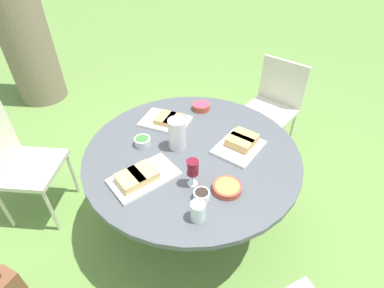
{
  "coord_description": "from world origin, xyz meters",
  "views": [
    {
      "loc": [
        -1.35,
        -0.65,
        1.98
      ],
      "look_at": [
        0.0,
        0.0,
        0.77
      ],
      "focal_mm": 28.0,
      "sensor_mm": 36.0,
      "label": 1
    }
  ],
  "objects_px": {
    "water_pitcher": "(177,134)",
    "wine_glass": "(193,168)",
    "dining_table": "(192,161)",
    "chair_far_back": "(274,101)",
    "chair_near_left": "(16,160)"
  },
  "relations": [
    {
      "from": "chair_near_left",
      "to": "water_pitcher",
      "type": "height_order",
      "value": "water_pitcher"
    },
    {
      "from": "water_pitcher",
      "to": "wine_glass",
      "type": "xyz_separation_m",
      "value": [
        -0.26,
        -0.24,
        0.02
      ]
    },
    {
      "from": "chair_near_left",
      "to": "wine_glass",
      "type": "bearing_deg",
      "value": -82.0
    },
    {
      "from": "chair_far_back",
      "to": "water_pitcher",
      "type": "height_order",
      "value": "water_pitcher"
    },
    {
      "from": "dining_table",
      "to": "chair_far_back",
      "type": "xyz_separation_m",
      "value": [
        1.18,
        -0.29,
        -0.09
      ]
    },
    {
      "from": "chair_near_left",
      "to": "chair_far_back",
      "type": "xyz_separation_m",
      "value": [
        1.63,
        -1.49,
        0.0
      ]
    },
    {
      "from": "wine_glass",
      "to": "water_pitcher",
      "type": "bearing_deg",
      "value": 41.91
    },
    {
      "from": "water_pitcher",
      "to": "chair_far_back",
      "type": "bearing_deg",
      "value": -18.74
    },
    {
      "from": "water_pitcher",
      "to": "wine_glass",
      "type": "bearing_deg",
      "value": -138.09
    },
    {
      "from": "dining_table",
      "to": "water_pitcher",
      "type": "xyz_separation_m",
      "value": [
        0.0,
        0.11,
        0.2
      ]
    },
    {
      "from": "dining_table",
      "to": "chair_near_left",
      "type": "xyz_separation_m",
      "value": [
        -0.45,
        1.2,
        -0.09
      ]
    },
    {
      "from": "dining_table",
      "to": "water_pitcher",
      "type": "height_order",
      "value": "water_pitcher"
    },
    {
      "from": "wine_glass",
      "to": "chair_near_left",
      "type": "bearing_deg",
      "value": 98.0
    },
    {
      "from": "chair_near_left",
      "to": "water_pitcher",
      "type": "relative_size",
      "value": 4.17
    },
    {
      "from": "chair_near_left",
      "to": "chair_far_back",
      "type": "bearing_deg",
      "value": -42.53
    }
  ]
}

